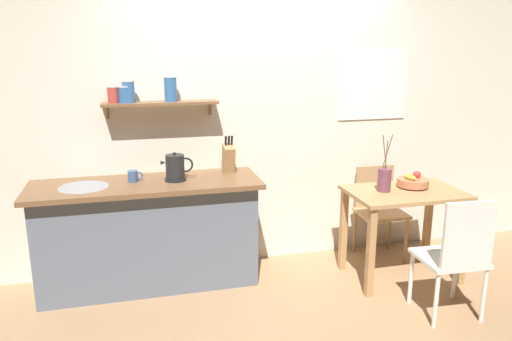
# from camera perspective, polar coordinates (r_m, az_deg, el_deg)

# --- Properties ---
(ground_plane) EXTENTS (14.00, 14.00, 0.00)m
(ground_plane) POSITION_cam_1_polar(r_m,az_deg,el_deg) (4.29, 2.18, -13.12)
(ground_plane) COLOR #A87F56
(back_wall) EXTENTS (6.80, 0.11, 2.70)m
(back_wall) POSITION_cam_1_polar(r_m,az_deg,el_deg) (4.53, 2.47, 6.38)
(back_wall) COLOR silver
(back_wall) RESTS_ON ground_plane
(kitchen_counter) EXTENTS (1.83, 0.63, 0.90)m
(kitchen_counter) POSITION_cam_1_polar(r_m,az_deg,el_deg) (4.25, -12.18, -7.01)
(kitchen_counter) COLOR slate
(kitchen_counter) RESTS_ON ground_plane
(wall_shelf) EXTENTS (0.94, 0.20, 0.34)m
(wall_shelf) POSITION_cam_1_polar(r_m,az_deg,el_deg) (4.16, -12.27, 8.26)
(wall_shelf) COLOR brown
(dining_table) EXTENTS (0.95, 0.62, 0.78)m
(dining_table) POSITION_cam_1_polar(r_m,az_deg,el_deg) (4.41, 16.51, -4.03)
(dining_table) COLOR tan
(dining_table) RESTS_ON ground_plane
(dining_chair_near) EXTENTS (0.46, 0.44, 0.94)m
(dining_chair_near) POSITION_cam_1_polar(r_m,az_deg,el_deg) (3.91, 21.95, -8.72)
(dining_chair_near) COLOR white
(dining_chair_near) RESTS_ON ground_plane
(dining_chair_far) EXTENTS (0.44, 0.39, 0.85)m
(dining_chair_far) POSITION_cam_1_polar(r_m,az_deg,el_deg) (4.87, 13.78, -3.95)
(dining_chair_far) COLOR tan
(dining_chair_far) RESTS_ON ground_plane
(fruit_bowl) EXTENTS (0.27, 0.27, 0.13)m
(fruit_bowl) POSITION_cam_1_polar(r_m,az_deg,el_deg) (4.48, 17.47, -1.21)
(fruit_bowl) COLOR #BC704C
(fruit_bowl) RESTS_ON dining_table
(twig_vase) EXTENTS (0.11, 0.11, 0.48)m
(twig_vase) POSITION_cam_1_polar(r_m,az_deg,el_deg) (4.28, 14.44, -0.99)
(twig_vase) COLOR brown
(twig_vase) RESTS_ON dining_table
(electric_kettle) EXTENTS (0.26, 0.17, 0.23)m
(electric_kettle) POSITION_cam_1_polar(r_m,az_deg,el_deg) (4.07, -9.18, 0.31)
(electric_kettle) COLOR black
(electric_kettle) RESTS_ON kitchen_counter
(knife_block) EXTENTS (0.09, 0.18, 0.33)m
(knife_block) POSITION_cam_1_polar(r_m,az_deg,el_deg) (4.27, -3.16, 1.48)
(knife_block) COLOR tan
(knife_block) RESTS_ON kitchen_counter
(coffee_mug_by_sink) EXTENTS (0.12, 0.08, 0.09)m
(coffee_mug_by_sink) POSITION_cam_1_polar(r_m,az_deg,el_deg) (4.12, -13.83, -0.63)
(coffee_mug_by_sink) COLOR #3D5B89
(coffee_mug_by_sink) RESTS_ON kitchen_counter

